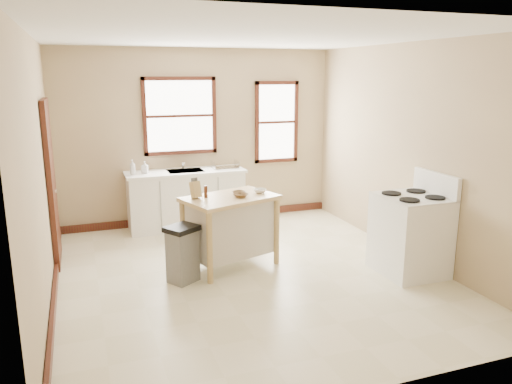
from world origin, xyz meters
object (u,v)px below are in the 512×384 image
(soap_bottle_a, at_px, (133,167))
(gas_stove, at_px, (411,224))
(pepper_grinder, at_px, (206,192))
(bowl_b, at_px, (239,193))
(bowl_a, at_px, (240,195))
(bowl_c, at_px, (260,191))
(dish_rack, at_px, (225,165))
(trash_bin, at_px, (183,254))
(soap_bottle_b, at_px, (145,167))
(knife_block, at_px, (196,190))
(kitchen_island, at_px, (230,231))

(soap_bottle_a, bearing_deg, gas_stove, -18.09)
(pepper_grinder, distance_m, bowl_b, 0.44)
(bowl_a, distance_m, bowl_c, 0.33)
(dish_rack, bearing_deg, trash_bin, -113.23)
(dish_rack, xyz_separation_m, trash_bin, (-1.14, -2.11, -0.63))
(trash_bin, bearing_deg, dish_rack, 29.08)
(soap_bottle_b, height_order, bowl_a, soap_bottle_b)
(soap_bottle_a, bearing_deg, pepper_grinder, -43.97)
(dish_rack, height_order, gas_stove, gas_stove)
(dish_rack, xyz_separation_m, bowl_c, (-0.05, -1.76, -0.03))
(pepper_grinder, height_order, bowl_c, pepper_grinder)
(dish_rack, distance_m, knife_block, 1.98)
(dish_rack, bearing_deg, soap_bottle_b, -175.38)
(bowl_b, bearing_deg, bowl_c, -5.38)
(bowl_a, relative_size, gas_stove, 0.14)
(kitchen_island, distance_m, gas_stove, 2.22)
(bowl_c, bearing_deg, knife_block, -179.43)
(kitchen_island, xyz_separation_m, knife_block, (-0.42, 0.05, 0.56))
(soap_bottle_b, xyz_separation_m, bowl_c, (1.22, -1.77, -0.07))
(soap_bottle_b, relative_size, pepper_grinder, 1.24)
(bowl_c, bearing_deg, kitchen_island, -172.15)
(soap_bottle_b, relative_size, knife_block, 0.93)
(dish_rack, distance_m, trash_bin, 2.48)
(soap_bottle_b, height_order, kitchen_island, soap_bottle_b)
(bowl_a, xyz_separation_m, trash_bin, (-0.79, -0.22, -0.59))
(kitchen_island, height_order, trash_bin, kitchen_island)
(kitchen_island, relative_size, bowl_c, 6.87)
(bowl_b, xyz_separation_m, gas_stove, (1.86, -1.03, -0.31))
(pepper_grinder, relative_size, bowl_a, 0.85)
(bowl_b, relative_size, bowl_c, 0.95)
(soap_bottle_a, distance_m, trash_bin, 2.20)
(soap_bottle_b, height_order, bowl_b, soap_bottle_b)
(bowl_a, bearing_deg, bowl_b, 79.59)
(soap_bottle_a, distance_m, knife_block, 1.81)
(kitchen_island, bearing_deg, bowl_a, -49.08)
(soap_bottle_b, height_order, gas_stove, gas_stove)
(soap_bottle_a, distance_m, bowl_a, 2.15)
(soap_bottle_a, xyz_separation_m, bowl_b, (1.13, -1.69, -0.10))
(dish_rack, xyz_separation_m, bowl_a, (-0.35, -1.89, -0.04))
(pepper_grinder, distance_m, bowl_a, 0.43)
(knife_block, bearing_deg, gas_stove, -40.71)
(bowl_c, relative_size, gas_stove, 0.13)
(gas_stove, bearing_deg, soap_bottle_a, 137.73)
(bowl_a, bearing_deg, bowl_c, 22.65)
(bowl_b, xyz_separation_m, bowl_c, (0.28, -0.03, 0.01))
(bowl_b, bearing_deg, bowl_a, -100.41)
(trash_bin, bearing_deg, bowl_c, -14.71)
(dish_rack, height_order, kitchen_island, dish_rack)
(bowl_a, bearing_deg, gas_stove, -24.92)
(soap_bottle_a, distance_m, pepper_grinder, 1.86)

